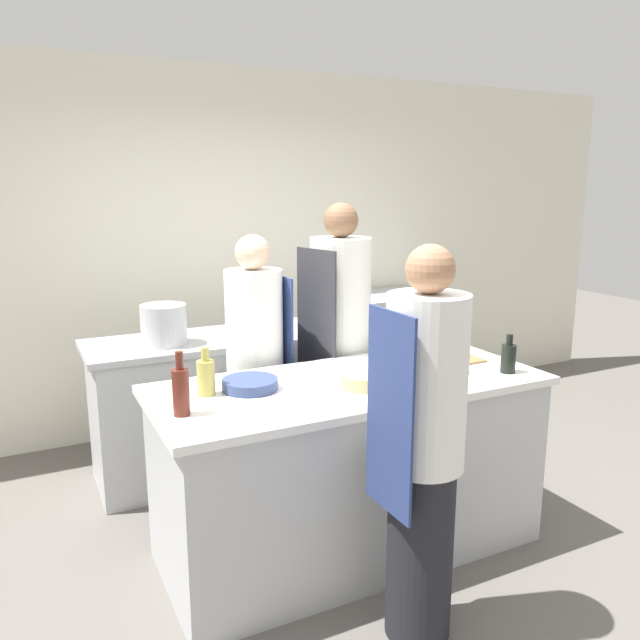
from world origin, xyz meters
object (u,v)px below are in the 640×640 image
object	(u,v)px
bottle_sauce	(375,358)
bottle_olive_oil	(508,357)
bottle_cooking_oil	(181,390)
stockpot	(164,325)
chef_at_pass_far	(340,351)
chef_at_prep_near	(423,449)
bottle_water	(396,349)
bowl_mixing_large	(364,380)
bottle_wine	(449,355)
bowl_prep_small	(250,384)
chef_at_stove	(256,374)
bottle_vinegar	(206,376)
oven_range	(388,351)

from	to	relation	value
bottle_sauce	bottle_olive_oil	bearing A→B (deg)	-24.33
bottle_cooking_oil	stockpot	size ratio (longest dim) A/B	1.01
chef_at_pass_far	chef_at_prep_near	bearing A→B (deg)	153.29
bottle_water	bowl_mixing_large	xyz separation A→B (m)	(-0.29, -0.15, -0.09)
bottle_wine	bowl_mixing_large	xyz separation A→B (m)	(-0.52, 0.01, -0.07)
chef_at_prep_near	bowl_mixing_large	xyz separation A→B (m)	(0.07, 0.59, 0.12)
chef_at_pass_far	bowl_prep_small	xyz separation A→B (m)	(-0.78, -0.53, 0.05)
bottle_wine	bottle_water	bearing A→B (deg)	144.72
bowl_prep_small	chef_at_stove	bearing A→B (deg)	66.77
bottle_cooking_oil	bottle_olive_oil	bearing A→B (deg)	-5.04
stockpot	bottle_vinegar	bearing A→B (deg)	-92.23
chef_at_prep_near	bottle_vinegar	bearing A→B (deg)	38.50
chef_at_stove	bowl_prep_small	distance (m)	0.62
bottle_sauce	bottle_wine	bearing A→B (deg)	-24.76
oven_range	bowl_mixing_large	size ratio (longest dim) A/B	4.15
chef_at_pass_far	bottle_cooking_oil	bearing A→B (deg)	108.95
bottle_wine	stockpot	size ratio (longest dim) A/B	0.89
bottle_wine	bottle_cooking_oil	xyz separation A→B (m)	(-1.42, 0.02, 0.01)
bottle_sauce	bottle_water	xyz separation A→B (m)	(0.12, -0.00, 0.03)
oven_range	bottle_olive_oil	xyz separation A→B (m)	(-0.54, -2.01, 0.51)
chef_at_prep_near	stockpot	world-z (taller)	chef_at_prep_near
chef_at_pass_far	bottle_vinegar	world-z (taller)	chef_at_pass_far
bottle_water	bottle_vinegar	bearing A→B (deg)	175.95
chef_at_pass_far	bottle_cooking_oil	size ratio (longest dim) A/B	6.35
bottle_vinegar	stockpot	size ratio (longest dim) A/B	0.82
bottle_wine	stockpot	bearing A→B (deg)	133.14
chef_at_pass_far	bowl_mixing_large	distance (m)	0.78
chef_at_stove	chef_at_pass_far	size ratio (longest dim) A/B	0.91
chef_at_stove	bottle_cooking_oil	xyz separation A→B (m)	(-0.62, -0.75, 0.22)
bottle_vinegar	bowl_mixing_large	bearing A→B (deg)	-17.21
bottle_vinegar	bottle_water	size ratio (longest dim) A/B	0.77
chef_at_prep_near	chef_at_stove	world-z (taller)	chef_at_prep_near
chef_at_pass_far	stockpot	bearing A→B (deg)	47.47
bowl_mixing_large	stockpot	distance (m)	1.46
chef_at_prep_near	bottle_sauce	size ratio (longest dim) A/B	7.78
bottle_vinegar	bowl_mixing_large	xyz separation A→B (m)	(0.73, -0.23, -0.06)
chef_at_stove	stockpot	xyz separation A→B (m)	(-0.41, 0.52, 0.24)
chef_at_stove	bottle_cooking_oil	world-z (taller)	chef_at_stove
bottle_water	bottle_sauce	bearing A→B (deg)	179.76
oven_range	bottle_olive_oil	world-z (taller)	bottle_olive_oil
bowl_mixing_large	bottle_wine	bearing A→B (deg)	-0.97
bottle_water	stockpot	distance (m)	1.49
bottle_olive_oil	bowl_mixing_large	world-z (taller)	bottle_olive_oil
bottle_vinegar	bottle_water	world-z (taller)	bottle_water
bottle_vinegar	bowl_prep_small	bearing A→B (deg)	-4.73
bottle_cooking_oil	stockpot	bearing A→B (deg)	80.42
bottle_wine	bottle_sauce	size ratio (longest dim) A/B	1.16
chef_at_prep_near	bowl_prep_small	world-z (taller)	chef_at_prep_near
chef_at_prep_near	chef_at_pass_far	size ratio (longest dim) A/B	0.93
bottle_wine	bowl_prep_small	world-z (taller)	bottle_wine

